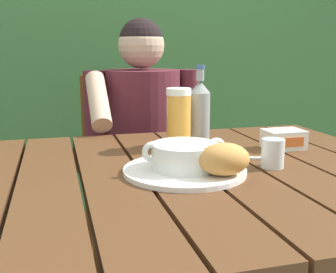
# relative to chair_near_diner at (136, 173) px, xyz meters

# --- Properties ---
(dining_table) EXTENTS (1.30, 0.96, 0.76)m
(dining_table) POSITION_rel_chair_near_diner_xyz_m (-0.09, -0.91, 0.19)
(dining_table) COLOR #512F19
(dining_table) RESTS_ON ground_plane
(hedge_backdrop) EXTENTS (4.08, 0.89, 2.60)m
(hedge_backdrop) POSITION_rel_chair_near_diner_xyz_m (0.00, 1.00, 0.66)
(hedge_backdrop) COLOR #396838
(hedge_backdrop) RESTS_ON ground_plane
(chair_near_diner) EXTENTS (0.47, 0.46, 0.93)m
(chair_near_diner) POSITION_rel_chair_near_diner_xyz_m (0.00, 0.00, 0.00)
(chair_near_diner) COLOR #592F0F
(chair_near_diner) RESTS_ON ground_plane
(person_eating) EXTENTS (0.48, 0.47, 1.18)m
(person_eating) POSITION_rel_chair_near_diner_xyz_m (-0.00, -0.20, 0.22)
(person_eating) COLOR #541E29
(person_eating) RESTS_ON ground_plane
(serving_plate) EXTENTS (0.30, 0.30, 0.01)m
(serving_plate) POSITION_rel_chair_near_diner_xyz_m (-0.06, -0.94, 0.29)
(serving_plate) COLOR white
(serving_plate) RESTS_ON dining_table
(soup_bowl) EXTENTS (0.21, 0.16, 0.07)m
(soup_bowl) POSITION_rel_chair_near_diner_xyz_m (-0.06, -0.94, 0.33)
(soup_bowl) COLOR white
(soup_bowl) RESTS_ON serving_plate
(bread_roll) EXTENTS (0.12, 0.09, 0.07)m
(bread_roll) POSITION_rel_chair_near_diner_xyz_m (0.01, -1.02, 0.33)
(bread_roll) COLOR #C78A43
(bread_roll) RESTS_ON serving_plate
(beer_glass) EXTENTS (0.07, 0.07, 0.18)m
(beer_glass) POSITION_rel_chair_near_diner_xyz_m (-0.00, -0.70, 0.38)
(beer_glass) COLOR gold
(beer_glass) RESTS_ON dining_table
(beer_bottle) EXTENTS (0.06, 0.06, 0.25)m
(beer_bottle) POSITION_rel_chair_near_diner_xyz_m (0.08, -0.66, 0.39)
(beer_bottle) COLOR gray
(beer_bottle) RESTS_ON dining_table
(water_glass_small) EXTENTS (0.06, 0.06, 0.07)m
(water_glass_small) POSITION_rel_chair_near_diner_xyz_m (0.17, -0.95, 0.32)
(water_glass_small) COLOR silver
(water_glass_small) RESTS_ON dining_table
(butter_tub) EXTENTS (0.11, 0.09, 0.06)m
(butter_tub) POSITION_rel_chair_near_diner_xyz_m (0.30, -0.78, 0.31)
(butter_tub) COLOR white
(butter_tub) RESTS_ON dining_table
(table_knife) EXTENTS (0.17, 0.08, 0.01)m
(table_knife) POSITION_rel_chair_near_diner_xyz_m (0.08, -0.84, 0.29)
(table_knife) COLOR silver
(table_knife) RESTS_ON dining_table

